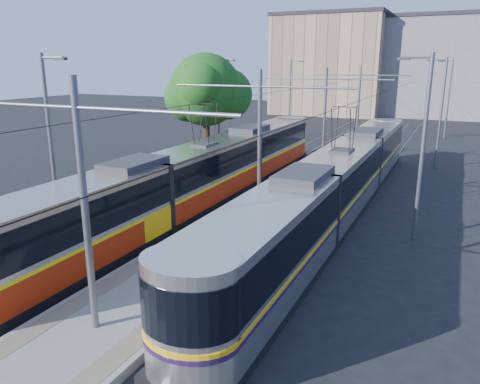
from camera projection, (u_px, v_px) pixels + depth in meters
The scene contains 14 objects.
ground at pixel (173, 279), 16.95m from camera, with size 160.00×160.00×0.00m, color black.
platform at pixel (310, 176), 31.75m from camera, with size 4.00×50.00×0.30m, color gray.
tactile_strip_left at pixel (290, 172), 32.30m from camera, with size 0.70×50.00×0.01m, color gray.
tactile_strip_right at pixel (331, 176), 31.11m from camera, with size 0.70×50.00×0.01m, color gray.
rails at pixel (310, 178), 31.78m from camera, with size 8.71×70.00×0.03m.
track_arrow at pixel (34, 295), 15.80m from camera, with size 1.20×5.00×0.01m, color silver.
tram_left at pixel (205, 174), 25.70m from camera, with size 2.43×30.58×5.50m.
tram_right at pixel (340, 179), 23.81m from camera, with size 2.43×31.49×5.50m.
catenary at pixel (299, 116), 28.10m from camera, with size 9.20×70.00×7.00m.
street_lamps at pixel (328, 111), 34.17m from camera, with size 15.18×38.22×8.00m.
shelter at pixel (313, 170), 28.21m from camera, with size 0.73×1.01×2.03m.
tree at pixel (211, 91), 33.67m from camera, with size 5.72×5.29×8.31m.
building_left at pixel (331, 65), 71.45m from camera, with size 16.32×12.24×14.67m.
building_centre at pixel (445, 67), 68.48m from camera, with size 18.36×14.28×14.13m.
Camera 1 is at (8.78, -13.00, 7.57)m, focal length 35.00 mm.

